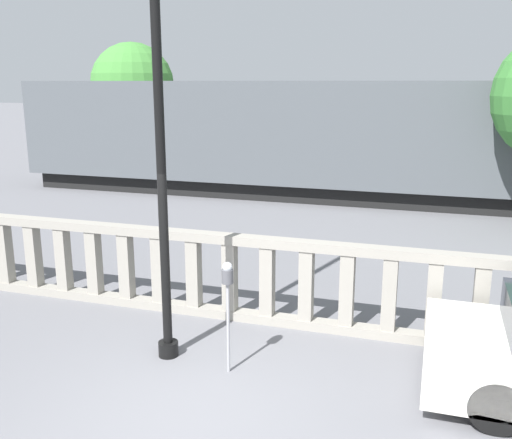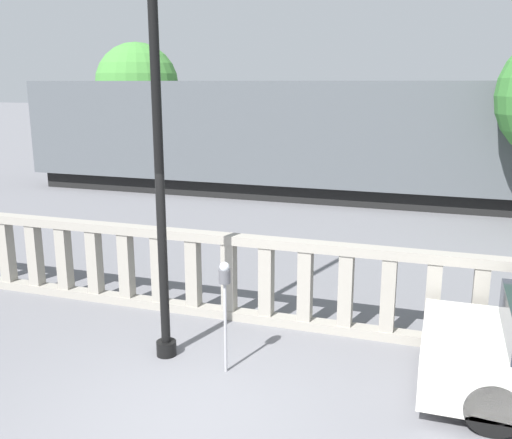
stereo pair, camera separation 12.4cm
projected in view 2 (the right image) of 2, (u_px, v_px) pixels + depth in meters
The scene contains 7 objects.
ground_plane at pixel (191, 420), 6.27m from camera, with size 160.00×160.00×0.00m, color slate.
balustrade at pixel (266, 281), 8.64m from camera, with size 13.07×0.24×1.36m.
lamppost at pixel (154, 46), 6.81m from camera, with size 0.35×0.35×6.97m.
parking_meter at pixel (225, 287), 7.05m from camera, with size 0.15×0.15×1.47m.
train_near at pixel (483, 143), 16.45m from camera, with size 28.79×2.93×4.25m.
train_far at pixel (422, 116), 30.21m from camera, with size 23.70×3.13×4.08m.
tree_left at pixel (137, 85), 19.76m from camera, with size 2.85×2.85×4.95m.
Camera 2 is at (2.44, -5.06, 3.62)m, focal length 40.00 mm.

